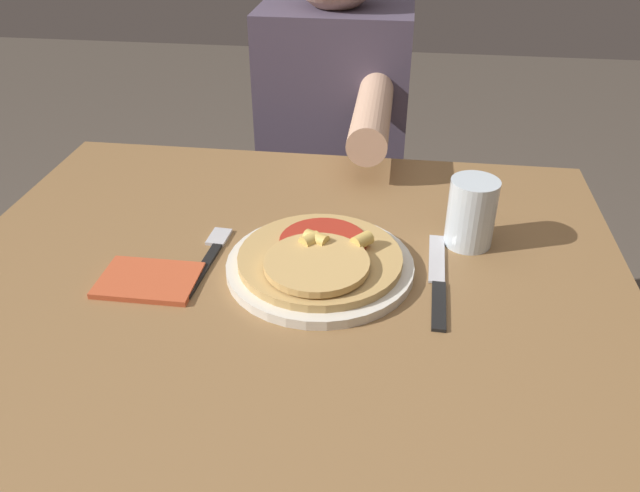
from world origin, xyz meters
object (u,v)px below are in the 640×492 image
object	(u,v)px
pizza	(320,258)
fork	(209,256)
knife	(438,280)
plate	(320,266)
person_diner	(335,146)
drinking_glass	(471,213)
dining_table	(284,355)

from	to	relation	value
pizza	fork	xyz separation A→B (m)	(-0.16, 0.02, -0.02)
knife	plate	bearing A→B (deg)	177.77
pizza	person_diner	xyz separation A→B (m)	(-0.05, 0.66, -0.12)
plate	person_diner	xyz separation A→B (m)	(-0.05, 0.66, -0.11)
plate	knife	xyz separation A→B (m)	(0.16, -0.01, -0.00)
knife	drinking_glass	xyz separation A→B (m)	(0.05, 0.11, 0.05)
dining_table	knife	world-z (taller)	knife
fork	person_diner	world-z (taller)	person_diner
fork	plate	bearing A→B (deg)	-3.98
dining_table	fork	world-z (taller)	fork
drinking_glass	plate	bearing A→B (deg)	-154.31
pizza	knife	xyz separation A→B (m)	(0.16, -0.00, -0.02)
pizza	dining_table	bearing A→B (deg)	-150.58
drinking_glass	knife	bearing A→B (deg)	-113.32
plate	pizza	world-z (taller)	pizza
knife	person_diner	bearing A→B (deg)	107.93
knife	person_diner	distance (m)	0.70
pizza	person_diner	bearing A→B (deg)	94.60
plate	person_diner	bearing A→B (deg)	94.60
plate	person_diner	world-z (taller)	person_diner
fork	drinking_glass	size ratio (longest dim) A/B	1.71
person_diner	plate	bearing A→B (deg)	-85.40
plate	drinking_glass	world-z (taller)	drinking_glass
plate	knife	size ratio (longest dim) A/B	1.18
pizza	person_diner	world-z (taller)	person_diner
knife	drinking_glass	size ratio (longest dim) A/B	2.15
plate	pizza	distance (m)	0.02
plate	fork	distance (m)	0.16
fork	drinking_glass	xyz separation A→B (m)	(0.37, 0.09, 0.05)
dining_table	pizza	bearing A→B (deg)	29.42
pizza	drinking_glass	size ratio (longest dim) A/B	2.21
plate	fork	bearing A→B (deg)	176.02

